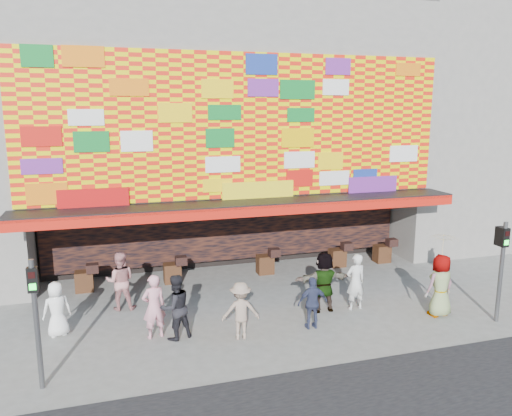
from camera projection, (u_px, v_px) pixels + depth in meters
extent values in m
plane|color=slate|center=(281.00, 326.00, 14.35)|extent=(90.00, 90.00, 0.00)
cube|color=gray|center=(217.00, 100.00, 20.58)|extent=(15.00, 8.00, 7.00)
cube|color=black|center=(214.00, 213.00, 22.50)|extent=(15.00, 6.00, 3.00)
cube|color=gray|center=(26.00, 250.00, 16.69)|extent=(0.40, 2.00, 3.00)
cube|color=gray|center=(406.00, 222.00, 20.81)|extent=(0.40, 2.00, 3.00)
cube|color=black|center=(248.00, 203.00, 16.95)|extent=(15.20, 1.60, 0.12)
cube|color=red|center=(255.00, 212.00, 16.25)|extent=(15.20, 0.04, 0.35)
cube|color=#F0E000|center=(243.00, 126.00, 16.97)|extent=(14.80, 0.08, 4.90)
cube|color=black|center=(231.00, 228.00, 19.54)|extent=(14.00, 0.25, 2.50)
cube|color=gray|center=(478.00, 112.00, 24.35)|extent=(11.00, 8.00, 12.00)
cylinder|color=#59595B|center=(37.00, 325.00, 10.89)|extent=(0.12, 0.12, 3.00)
cube|color=black|center=(33.00, 280.00, 10.69)|extent=(0.22, 0.18, 0.55)
cube|color=black|center=(32.00, 275.00, 10.57)|extent=(0.14, 0.02, 0.14)
cube|color=#19E533|center=(33.00, 287.00, 10.62)|extent=(0.14, 0.02, 0.14)
cylinder|color=#59595B|center=(501.00, 273.00, 14.39)|extent=(0.12, 0.12, 3.00)
cube|color=black|center=(504.00, 237.00, 14.19)|extent=(0.22, 0.18, 0.55)
cube|color=black|center=(507.00, 234.00, 14.07)|extent=(0.14, 0.02, 0.14)
cube|color=#19E533|center=(506.00, 243.00, 14.12)|extent=(0.14, 0.02, 0.14)
imported|color=white|center=(57.00, 309.00, 13.63)|extent=(0.86, 0.68, 1.54)
imported|color=pink|center=(154.00, 306.00, 13.48)|extent=(0.73, 0.57, 1.79)
imported|color=black|center=(175.00, 307.00, 13.42)|extent=(1.06, 0.94, 1.81)
imported|color=gray|center=(241.00, 311.00, 13.45)|extent=(1.10, 0.74, 1.59)
imported|color=#323858|center=(313.00, 303.00, 14.09)|extent=(0.90, 0.40, 1.51)
imported|color=gray|center=(324.00, 282.00, 15.27)|extent=(1.77, 0.63, 1.88)
imported|color=gray|center=(440.00, 285.00, 14.92)|extent=(0.99, 0.69, 1.90)
imported|color=silver|center=(356.00, 282.00, 15.42)|extent=(0.68, 0.48, 1.78)
imported|color=tan|center=(120.00, 281.00, 15.41)|extent=(0.99, 0.82, 1.83)
imported|color=#F3DE99|center=(443.00, 248.00, 14.69)|extent=(0.96, 0.98, 0.84)
cylinder|color=#4C3326|center=(441.00, 276.00, 14.86)|extent=(0.02, 0.02, 1.00)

